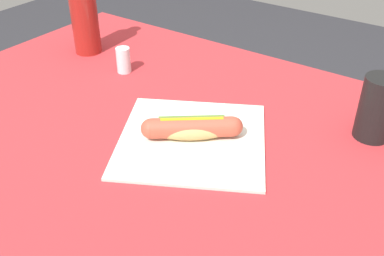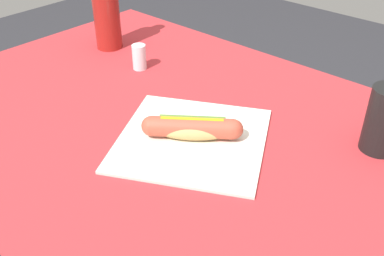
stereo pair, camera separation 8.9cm
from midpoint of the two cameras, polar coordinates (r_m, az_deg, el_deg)
name	(u,v)px [view 2 (the right image)]	position (r m, az deg, el deg)	size (l,w,h in m)	color
dining_table	(177,170)	(1.04, 0.52, -5.45)	(1.26, 0.86, 0.75)	brown
paper_wrapper	(192,139)	(0.90, 2.81, -1.52)	(0.29, 0.29, 0.01)	silver
hot_dog	(192,128)	(0.89, 2.86, -0.08)	(0.17, 0.14, 0.05)	tan
soda_bottle	(106,9)	(1.30, -8.86, 14.58)	(0.07, 0.07, 0.25)	maroon
salt_shaker	(139,57)	(1.18, -4.55, 8.90)	(0.04, 0.04, 0.07)	silver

